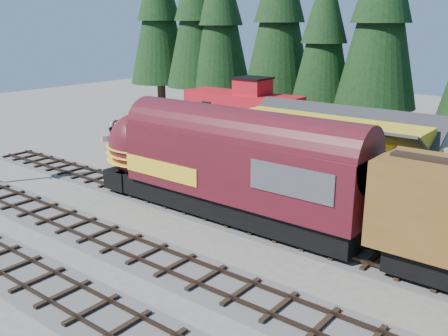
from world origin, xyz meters
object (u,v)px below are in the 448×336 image
Objects in this scene: caboose at (242,115)px; pickup_truck_a at (144,152)px; locomotive at (214,168)px; pickup_truck_b at (146,143)px; depot at (324,150)px.

caboose is 1.81× the size of pickup_truck_a.
locomotive reaches higher than pickup_truck_b.
pickup_truck_a is 3.12m from pickup_truck_b.
caboose reaches higher than depot.
pickup_truck_a is 1.08× the size of pickup_truck_b.
pickup_truck_b is at bearing 68.70° from pickup_truck_a.
depot is 13.87m from caboose.
locomotive is at bearing -111.74° from pickup_truck_b.
depot is at bearing -32.74° from caboose.
pickup_truck_a is (-11.02, 4.89, -1.91)m from locomotive.
locomotive is 15.11m from pickup_truck_b.
caboose is at bearing 8.48° from pickup_truck_a.
caboose reaches higher than locomotive.
locomotive is 16.30m from caboose.
locomotive reaches higher than pickup_truck_a.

